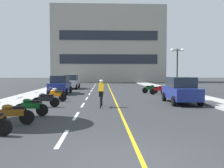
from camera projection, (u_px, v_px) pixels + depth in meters
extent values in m
plane|color=#2D3033|center=(109.00, 92.00, 26.79)|extent=(140.00, 140.00, 0.00)
cube|color=#A8A8A3|center=(50.00, 89.00, 29.50)|extent=(2.40, 72.00, 0.12)
cube|color=#A8A8A3|center=(165.00, 89.00, 30.07)|extent=(2.40, 72.00, 0.12)
cube|color=silver|center=(62.00, 138.00, 7.75)|extent=(0.14, 2.20, 0.01)
cube|color=silver|center=(76.00, 116.00, 11.75)|extent=(0.14, 2.20, 0.01)
cube|color=silver|center=(83.00, 105.00, 15.74)|extent=(0.14, 2.20, 0.01)
cube|color=silver|center=(87.00, 98.00, 19.73)|extent=(0.14, 2.20, 0.01)
cube|color=silver|center=(90.00, 94.00, 23.72)|extent=(0.14, 2.20, 0.01)
cube|color=silver|center=(91.00, 91.00, 27.71)|extent=(0.14, 2.20, 0.01)
cube|color=silver|center=(93.00, 89.00, 31.71)|extent=(0.14, 2.20, 0.01)
cube|color=silver|center=(94.00, 87.00, 35.70)|extent=(0.14, 2.20, 0.01)
cube|color=silver|center=(95.00, 85.00, 39.69)|extent=(0.14, 2.20, 0.01)
cube|color=silver|center=(96.00, 84.00, 43.68)|extent=(0.14, 2.20, 0.01)
cube|color=silver|center=(96.00, 83.00, 47.68)|extent=(0.14, 2.20, 0.01)
cube|color=silver|center=(97.00, 82.00, 51.67)|extent=(0.14, 2.20, 0.01)
cube|color=gold|center=(110.00, 90.00, 29.80)|extent=(0.12, 66.00, 0.01)
cube|color=#9E998E|center=(108.00, 46.00, 54.83)|extent=(24.60, 8.93, 16.57)
cube|color=#1E232D|center=(109.00, 59.00, 50.48)|extent=(20.66, 0.10, 1.99)
cube|color=#1E232D|center=(109.00, 35.00, 50.24)|extent=(20.66, 0.10, 1.99)
cylinder|color=black|center=(177.00, 70.00, 25.36)|extent=(0.14, 0.14, 4.53)
cylinder|color=black|center=(177.00, 50.00, 25.26)|extent=(1.10, 0.08, 0.08)
sphere|color=white|center=(172.00, 50.00, 25.24)|extent=(0.36, 0.36, 0.36)
sphere|color=white|center=(183.00, 50.00, 25.28)|extent=(0.36, 0.36, 0.36)
cylinder|color=black|center=(164.00, 97.00, 17.96)|extent=(0.24, 0.65, 0.64)
cylinder|color=black|center=(186.00, 97.00, 17.98)|extent=(0.24, 0.65, 0.64)
cylinder|color=black|center=(174.00, 101.00, 15.17)|extent=(0.24, 0.65, 0.64)
cylinder|color=black|center=(201.00, 101.00, 15.18)|extent=(0.24, 0.65, 0.64)
cube|color=navy|center=(181.00, 93.00, 16.55)|extent=(1.83, 4.25, 0.80)
cube|color=#1E2833|center=(181.00, 82.00, 16.52)|extent=(1.63, 2.25, 0.70)
cylinder|color=black|center=(54.00, 90.00, 25.43)|extent=(0.22, 0.64, 0.64)
cylinder|color=black|center=(71.00, 90.00, 25.49)|extent=(0.22, 0.64, 0.64)
cylinder|color=black|center=(48.00, 92.00, 22.63)|extent=(0.22, 0.64, 0.64)
cylinder|color=black|center=(67.00, 92.00, 22.69)|extent=(0.22, 0.64, 0.64)
cube|color=navy|center=(60.00, 87.00, 24.04)|extent=(1.71, 4.21, 0.80)
cube|color=#1E2833|center=(60.00, 79.00, 24.00)|extent=(1.57, 2.21, 0.70)
cylinder|color=black|center=(67.00, 86.00, 32.90)|extent=(0.24, 0.65, 0.64)
cylinder|color=black|center=(79.00, 86.00, 32.92)|extent=(0.24, 0.65, 0.64)
cylinder|color=black|center=(63.00, 87.00, 30.10)|extent=(0.24, 0.65, 0.64)
cylinder|color=black|center=(76.00, 87.00, 30.12)|extent=(0.24, 0.65, 0.64)
cube|color=#B7B7BC|center=(71.00, 83.00, 31.49)|extent=(1.81, 4.24, 0.80)
cube|color=#1E2833|center=(71.00, 78.00, 31.45)|extent=(1.62, 2.24, 0.70)
cylinder|color=black|center=(4.00, 127.00, 8.02)|extent=(0.61, 0.22, 0.60)
cylinder|color=black|center=(27.00, 117.00, 9.78)|extent=(0.61, 0.17, 0.60)
cube|color=brown|center=(13.00, 112.00, 9.68)|extent=(0.93, 0.39, 0.28)
ellipsoid|color=brown|center=(7.00, 107.00, 9.64)|extent=(0.47, 0.29, 0.22)
cube|color=black|center=(19.00, 107.00, 9.71)|extent=(0.47, 0.29, 0.10)
cylinder|color=black|center=(20.00, 110.00, 11.78)|extent=(0.61, 0.17, 0.60)
cylinder|color=black|center=(42.00, 110.00, 11.70)|extent=(0.61, 0.17, 0.60)
cube|color=#0C4C19|center=(31.00, 105.00, 11.73)|extent=(0.93, 0.38, 0.28)
ellipsoid|color=#0C4C19|center=(27.00, 101.00, 11.73)|extent=(0.46, 0.29, 0.22)
cube|color=black|center=(36.00, 101.00, 11.70)|extent=(0.46, 0.29, 0.10)
cylinder|color=silver|center=(20.00, 98.00, 11.75)|extent=(0.10, 0.60, 0.03)
cylinder|color=black|center=(37.00, 102.00, 14.78)|extent=(0.60, 0.13, 0.60)
cylinder|color=black|center=(55.00, 102.00, 14.77)|extent=(0.60, 0.13, 0.60)
cube|color=black|center=(46.00, 99.00, 14.76)|extent=(0.91, 0.32, 0.28)
ellipsoid|color=black|center=(42.00, 95.00, 14.75)|extent=(0.45, 0.26, 0.22)
cube|color=black|center=(50.00, 95.00, 14.75)|extent=(0.45, 0.26, 0.10)
cylinder|color=silver|center=(37.00, 93.00, 14.75)|extent=(0.06, 0.60, 0.03)
cylinder|color=black|center=(49.00, 97.00, 17.85)|extent=(0.60, 0.27, 0.60)
cylinder|color=black|center=(63.00, 97.00, 17.57)|extent=(0.60, 0.27, 0.60)
cube|color=orange|center=(56.00, 94.00, 17.70)|extent=(0.94, 0.53, 0.28)
ellipsoid|color=orange|center=(53.00, 91.00, 17.74)|extent=(0.49, 0.36, 0.22)
cube|color=black|center=(59.00, 92.00, 17.63)|extent=(0.49, 0.36, 0.10)
cylinder|color=silver|center=(49.00, 89.00, 17.82)|extent=(0.20, 0.58, 0.03)
cylinder|color=black|center=(51.00, 95.00, 19.87)|extent=(0.60, 0.29, 0.60)
cylinder|color=black|center=(63.00, 95.00, 19.56)|extent=(0.60, 0.29, 0.60)
cube|color=#B2B2B7|center=(57.00, 92.00, 19.70)|extent=(0.94, 0.55, 0.28)
ellipsoid|color=#B2B2B7|center=(55.00, 89.00, 19.75)|extent=(0.49, 0.37, 0.22)
cube|color=black|center=(60.00, 90.00, 19.62)|extent=(0.49, 0.37, 0.10)
cylinder|color=silver|center=(51.00, 87.00, 19.84)|extent=(0.22, 0.58, 0.03)
cylinder|color=black|center=(164.00, 91.00, 23.21)|extent=(0.61, 0.17, 0.60)
cylinder|color=black|center=(153.00, 92.00, 23.04)|extent=(0.61, 0.17, 0.60)
cube|color=maroon|center=(158.00, 89.00, 23.11)|extent=(0.93, 0.38, 0.28)
ellipsoid|color=maroon|center=(160.00, 87.00, 23.13)|extent=(0.46, 0.29, 0.22)
cube|color=black|center=(156.00, 87.00, 23.06)|extent=(0.46, 0.29, 0.10)
cylinder|color=silver|center=(164.00, 85.00, 23.18)|extent=(0.10, 0.60, 0.03)
cylinder|color=black|center=(155.00, 90.00, 24.71)|extent=(0.61, 0.16, 0.60)
cylinder|color=black|center=(145.00, 90.00, 24.56)|extent=(0.61, 0.16, 0.60)
cube|color=#0C4C19|center=(150.00, 88.00, 24.62)|extent=(0.92, 0.36, 0.28)
ellipsoid|color=#0C4C19|center=(152.00, 86.00, 24.64)|extent=(0.46, 0.28, 0.22)
cube|color=black|center=(148.00, 86.00, 24.58)|extent=(0.46, 0.28, 0.10)
cylinder|color=silver|center=(155.00, 84.00, 24.68)|extent=(0.09, 0.60, 0.03)
torus|color=black|center=(102.00, 101.00, 15.32)|extent=(0.09, 0.72, 0.72)
torus|color=black|center=(101.00, 103.00, 14.27)|extent=(0.09, 0.72, 0.72)
cylinder|color=blue|center=(101.00, 97.00, 14.76)|extent=(0.10, 0.95, 0.04)
cube|color=black|center=(101.00, 93.00, 14.60)|extent=(0.11, 0.21, 0.06)
cylinder|color=blue|center=(102.00, 92.00, 15.19)|extent=(0.42, 0.06, 0.03)
cube|color=black|center=(101.00, 94.00, 14.65)|extent=(0.26, 0.38, 0.28)
cube|color=yellow|center=(101.00, 88.00, 14.78)|extent=(0.35, 0.47, 0.61)
sphere|color=tan|center=(101.00, 82.00, 14.89)|extent=(0.20, 0.20, 0.20)
ellipsoid|color=white|center=(101.00, 81.00, 14.89)|extent=(0.24, 0.26, 0.16)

